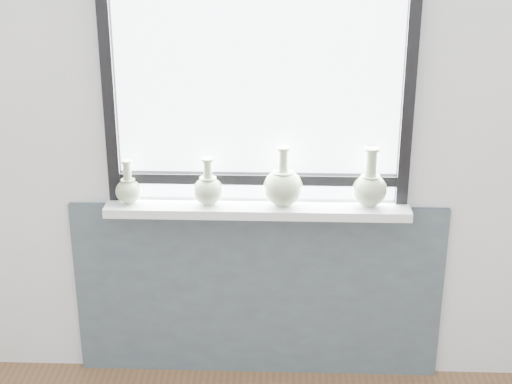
{
  "coord_description": "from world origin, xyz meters",
  "views": [
    {
      "loc": [
        0.11,
        -1.43,
        2.2
      ],
      "look_at": [
        0.0,
        1.55,
        1.02
      ],
      "focal_mm": 55.0,
      "sensor_mm": 36.0,
      "label": 1
    }
  ],
  "objects_px": {
    "vase_d": "(370,187)",
    "vase_c": "(283,186)",
    "vase_a": "(128,189)",
    "vase_b": "(208,189)",
    "windowsill": "(257,208)"
  },
  "relations": [
    {
      "from": "vase_a",
      "to": "vase_b",
      "type": "bearing_deg",
      "value": -0.47
    },
    {
      "from": "vase_a",
      "to": "vase_b",
      "type": "relative_size",
      "value": 0.92
    },
    {
      "from": "vase_a",
      "to": "vase_d",
      "type": "bearing_deg",
      "value": 0.45
    },
    {
      "from": "vase_c",
      "to": "vase_d",
      "type": "xyz_separation_m",
      "value": [
        0.37,
        0.01,
        -0.0
      ]
    },
    {
      "from": "windowsill",
      "to": "vase_b",
      "type": "xyz_separation_m",
      "value": [
        -0.21,
        -0.0,
        0.09
      ]
    },
    {
      "from": "vase_a",
      "to": "vase_c",
      "type": "distance_m",
      "value": 0.67
    },
    {
      "from": "vase_a",
      "to": "windowsill",
      "type": "bearing_deg",
      "value": 0.02
    },
    {
      "from": "vase_c",
      "to": "vase_d",
      "type": "bearing_deg",
      "value": 1.18
    },
    {
      "from": "vase_a",
      "to": "vase_c",
      "type": "bearing_deg",
      "value": 0.05
    },
    {
      "from": "windowsill",
      "to": "vase_d",
      "type": "distance_m",
      "value": 0.49
    },
    {
      "from": "vase_c",
      "to": "vase_d",
      "type": "distance_m",
      "value": 0.37
    },
    {
      "from": "vase_a",
      "to": "vase_d",
      "type": "xyz_separation_m",
      "value": [
        1.04,
        0.01,
        0.02
      ]
    },
    {
      "from": "vase_c",
      "to": "vase_d",
      "type": "relative_size",
      "value": 1.0
    },
    {
      "from": "windowsill",
      "to": "vase_c",
      "type": "distance_m",
      "value": 0.15
    },
    {
      "from": "vase_d",
      "to": "vase_c",
      "type": "bearing_deg",
      "value": -178.82
    }
  ]
}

